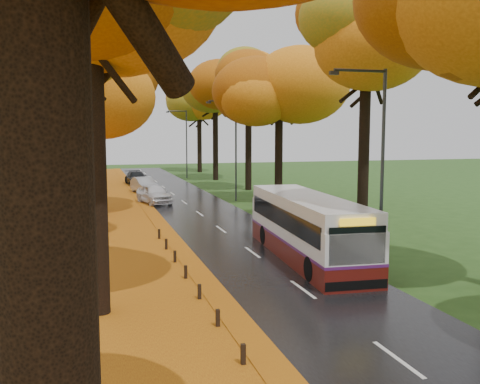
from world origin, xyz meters
name	(u,v)px	position (x,y,z in m)	size (l,w,h in m)	color
ground	(398,361)	(0.00, 0.00, 0.00)	(160.00, 160.00, 0.00)	#284C19
road	(197,212)	(0.00, 25.00, 0.02)	(6.50, 90.00, 0.04)	black
centre_line	(197,211)	(0.00, 25.00, 0.04)	(0.12, 90.00, 0.01)	silver
leaf_verge	(60,218)	(-9.00, 25.00, 0.01)	(12.00, 90.00, 0.02)	#8A360C
leaf_drift	(152,213)	(-3.05, 25.00, 0.04)	(0.90, 90.00, 0.01)	#C77E14
trees_left	(84,72)	(-7.18, 27.06, 9.53)	(9.20, 74.00, 13.88)	black
trees_right	(286,75)	(7.19, 26.91, 9.69)	(9.30, 74.20, 13.96)	black
bollard_row	(208,304)	(-3.70, 4.70, 0.26)	(0.11, 23.51, 0.52)	black
streetlamp_near	(377,153)	(3.95, 8.00, 4.71)	(2.45, 0.18, 8.00)	#333538
streetlamp_mid	(233,142)	(3.95, 30.00, 4.71)	(2.45, 0.18, 8.00)	#333538
streetlamp_far	(184,138)	(3.95, 52.00, 4.71)	(2.45, 0.18, 8.00)	#333538
bus	(307,226)	(1.95, 10.27, 1.47)	(3.03, 10.51, 2.73)	#51110C
car_white	(154,194)	(-2.32, 30.02, 0.78)	(1.75, 4.35, 1.48)	white
car_silver	(144,185)	(-2.35, 37.24, 0.75)	(1.50, 4.30, 1.42)	#96999E
car_dark	(136,178)	(-2.35, 45.17, 0.72)	(1.91, 4.70, 1.36)	black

